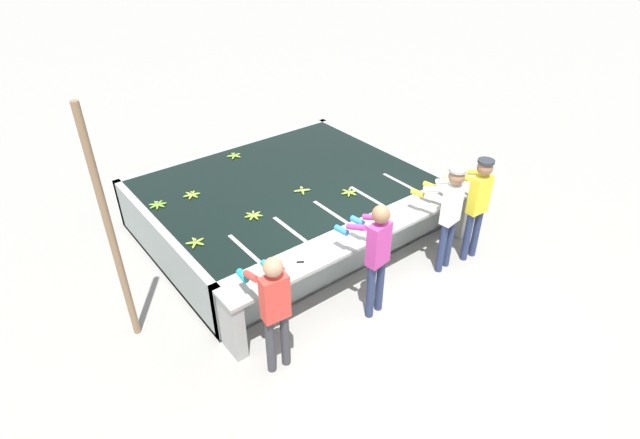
% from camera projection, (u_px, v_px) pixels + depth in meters
% --- Properties ---
extents(ground_plane, '(80.00, 80.00, 0.00)m').
position_uv_depth(ground_plane, '(371.00, 290.00, 7.40)').
color(ground_plane, gray).
rests_on(ground_plane, ground).
extents(wash_tank, '(4.54, 3.56, 0.90)m').
position_uv_depth(wash_tank, '(285.00, 204.00, 8.63)').
color(wash_tank, gray).
rests_on(wash_tank, ground).
extents(work_ledge, '(4.54, 0.45, 0.90)m').
position_uv_depth(work_ledge, '(363.00, 248.00, 7.20)').
color(work_ledge, '#9E9E99').
rests_on(work_ledge, ground).
extents(worker_0, '(0.45, 0.73, 1.67)m').
position_uv_depth(worker_0, '(274.00, 304.00, 5.68)').
color(worker_0, '#38383D').
rests_on(worker_0, ground).
extents(worker_1, '(0.46, 0.74, 1.74)m').
position_uv_depth(worker_1, '(376.00, 250.00, 6.46)').
color(worker_1, navy).
rests_on(worker_1, ground).
extents(worker_2, '(0.47, 0.74, 1.74)m').
position_uv_depth(worker_2, '(449.00, 209.00, 7.30)').
color(worker_2, navy).
rests_on(worker_2, ground).
extents(worker_3, '(0.44, 0.73, 1.73)m').
position_uv_depth(worker_3, '(477.00, 199.00, 7.54)').
color(worker_3, navy).
rests_on(worker_3, ground).
extents(banana_bunch_floating_0, '(0.28, 0.28, 0.08)m').
position_uv_depth(banana_bunch_floating_0, '(192.00, 195.00, 7.96)').
color(banana_bunch_floating_0, '#93BC3D').
rests_on(banana_bunch_floating_0, wash_tank).
extents(banana_bunch_floating_1, '(0.28, 0.28, 0.08)m').
position_uv_depth(banana_bunch_floating_1, '(349.00, 192.00, 8.03)').
color(banana_bunch_floating_1, '#8CB738').
rests_on(banana_bunch_floating_1, wash_tank).
extents(banana_bunch_floating_2, '(0.27, 0.27, 0.08)m').
position_uv_depth(banana_bunch_floating_2, '(302.00, 190.00, 8.08)').
color(banana_bunch_floating_2, '#9EC642').
rests_on(banana_bunch_floating_2, wash_tank).
extents(banana_bunch_floating_3, '(0.28, 0.28, 0.08)m').
position_uv_depth(banana_bunch_floating_3, '(158.00, 205.00, 7.70)').
color(banana_bunch_floating_3, '#75A333').
rests_on(banana_bunch_floating_3, wash_tank).
extents(banana_bunch_floating_4, '(0.28, 0.28, 0.08)m').
position_uv_depth(banana_bunch_floating_4, '(254.00, 215.00, 7.45)').
color(banana_bunch_floating_4, '#8CB738').
rests_on(banana_bunch_floating_4, wash_tank).
extents(banana_bunch_floating_5, '(0.27, 0.27, 0.08)m').
position_uv_depth(banana_bunch_floating_5, '(234.00, 156.00, 9.17)').
color(banana_bunch_floating_5, '#8CB738').
rests_on(banana_bunch_floating_5, wash_tank).
extents(banana_bunch_floating_6, '(0.28, 0.27, 0.08)m').
position_uv_depth(banana_bunch_floating_6, '(196.00, 242.00, 6.86)').
color(banana_bunch_floating_6, '#8CB738').
rests_on(banana_bunch_floating_6, wash_tank).
extents(knife_0, '(0.31, 0.22, 0.02)m').
position_uv_depth(knife_0, '(306.00, 262.00, 6.51)').
color(knife_0, silver).
rests_on(knife_0, work_ledge).
extents(support_post_left, '(0.09, 0.09, 3.20)m').
position_uv_depth(support_post_left, '(111.00, 233.00, 5.83)').
color(support_post_left, '#846647').
rests_on(support_post_left, ground).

